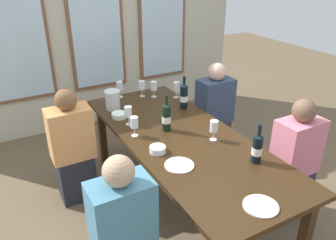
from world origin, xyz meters
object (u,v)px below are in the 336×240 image
object	(u,v)px
tasting_bowl_0	(119,115)
wine_glass_5	(176,87)
white_plate_1	(261,206)
wine_bottle_2	(166,117)
wine_glass_2	(154,86)
wine_glass_1	(134,123)
wine_glass_3	(142,86)
seated_person_2	(124,236)
seated_person_3	(294,163)
dining_table	(182,143)
wine_bottle_0	(184,96)
seated_person_1	(214,114)
wine_glass_0	(214,127)
seated_person_0	(73,149)
white_plate_0	(179,165)
wine_glass_6	(120,86)
metal_pitcher	(113,100)
wine_bottle_1	(257,148)
wine_glass_4	(128,112)
tasting_bowl_1	(158,149)

from	to	relation	value
tasting_bowl_0	wine_glass_5	size ratio (longest dim) A/B	0.82
white_plate_1	wine_glass_5	bearing A→B (deg)	75.84
wine_bottle_2	wine_glass_2	bearing A→B (deg)	70.98
wine_glass_1	wine_glass_3	bearing A→B (deg)	60.84
white_plate_1	seated_person_2	bearing A→B (deg)	152.57
wine_glass_3	seated_person_3	distance (m)	1.71
dining_table	white_plate_1	xyz separation A→B (m)	(-0.05, -1.00, 0.08)
wine_bottle_0	seated_person_1	xyz separation A→B (m)	(0.47, 0.11, -0.34)
wine_glass_1	seated_person_3	size ratio (longest dim) A/B	0.16
wine_glass_0	wine_glass_5	size ratio (longest dim) A/B	1.00
wine_bottle_0	wine_glass_1	xyz separation A→B (m)	(-0.66, -0.29, -0.01)
tasting_bowl_0	seated_person_0	bearing A→B (deg)	-179.73
wine_glass_5	white_plate_1	bearing A→B (deg)	-104.16
wine_glass_2	wine_glass_5	distance (m)	0.24
white_plate_0	wine_glass_0	bearing A→B (deg)	23.69
dining_table	wine_glass_6	world-z (taller)	wine_glass_6
metal_pitcher	wine_bottle_1	distance (m)	1.53
wine_bottle_1	wine_glass_0	bearing A→B (deg)	100.54
metal_pitcher	seated_person_1	distance (m)	1.16
tasting_bowl_0	wine_glass_2	bearing A→B (deg)	30.32
wine_glass_5	wine_bottle_0	bearing A→B (deg)	-106.04
seated_person_0	wine_glass_1	bearing A→B (deg)	-41.61
wine_glass_2	seated_person_0	bearing A→B (deg)	-162.73
wine_bottle_1	wine_glass_5	bearing A→B (deg)	84.68
wine_glass_0	wine_glass_3	xyz separation A→B (m)	(-0.10, 1.17, -0.00)
wine_bottle_0	wine_glass_5	bearing A→B (deg)	73.96
white_plate_1	wine_glass_4	distance (m)	1.45
white_plate_1	tasting_bowl_1	size ratio (longest dim) A/B	1.71
seated_person_0	wine_glass_3	bearing A→B (deg)	23.55
wine_glass_6	metal_pitcher	bearing A→B (deg)	-124.25
seated_person_1	seated_person_3	xyz separation A→B (m)	(0.00, -1.14, 0.00)
metal_pitcher	wine_bottle_1	bearing A→B (deg)	-67.99
dining_table	wine_bottle_1	distance (m)	0.69
metal_pitcher	wine_glass_1	bearing A→B (deg)	-93.88
metal_pitcher	wine_bottle_0	world-z (taller)	wine_bottle_0
dining_table	seated_person_3	bearing A→B (deg)	-34.36
tasting_bowl_1	seated_person_1	size ratio (longest dim) A/B	0.11
dining_table	tasting_bowl_0	size ratio (longest dim) A/B	16.19
dining_table	white_plate_1	size ratio (longest dim) A/B	10.62
dining_table	metal_pitcher	bearing A→B (deg)	110.19
tasting_bowl_0	wine_glass_1	bearing A→B (deg)	-92.75
wine_glass_3	wine_glass_4	bearing A→B (deg)	-125.30
dining_table	tasting_bowl_1	distance (m)	0.34
tasting_bowl_1	wine_glass_2	bearing A→B (deg)	64.42
wine_bottle_2	wine_glass_0	bearing A→B (deg)	-53.52
white_plate_1	tasting_bowl_1	xyz separation A→B (m)	(-0.25, 0.87, 0.02)
wine_bottle_0	tasting_bowl_1	bearing A→B (deg)	-134.79
white_plate_1	seated_person_0	bearing A→B (deg)	115.07
white_plate_1	wine_bottle_1	size ratio (longest dim) A/B	0.71
white_plate_0	seated_person_2	distance (m)	0.63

